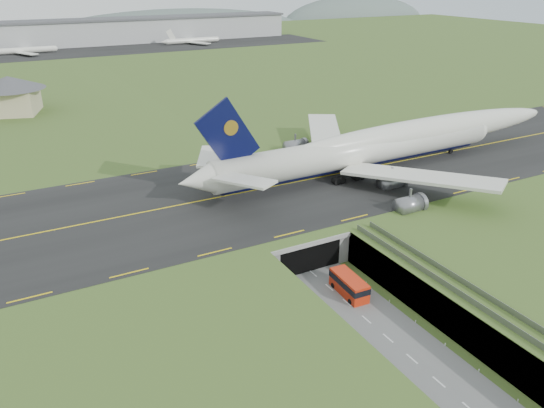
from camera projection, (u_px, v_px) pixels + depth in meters
ground at (336, 295)px, 86.04m from camera, size 900.00×900.00×0.00m
airfield_deck at (337, 279)px, 84.84m from camera, size 800.00×800.00×6.00m
trench_road at (364, 318)px, 79.94m from camera, size 12.00×75.00×0.20m
taxiway at (248, 192)px, 110.27m from camera, size 800.00×44.00×0.18m
tunnel_portal at (286, 235)px, 98.21m from camera, size 17.00×22.30×6.00m
guideway at (483, 309)px, 73.20m from camera, size 3.00×53.00×7.05m
jumbo_jet at (386, 144)px, 121.66m from camera, size 103.30×64.90×21.47m
shuttle_tram at (349, 285)px, 85.38m from camera, size 3.36×7.98×3.19m
service_building at (10, 92)px, 169.01m from camera, size 27.58×27.58×12.00m
cargo_terminal at (58, 33)px, 322.38m from camera, size 320.00×67.00×15.60m
distant_hills at (118, 37)px, 462.94m from camera, size 700.00×91.00×60.00m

